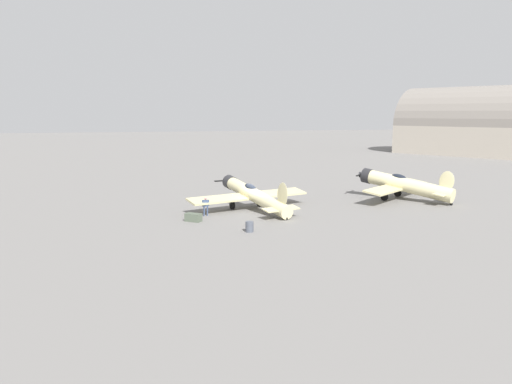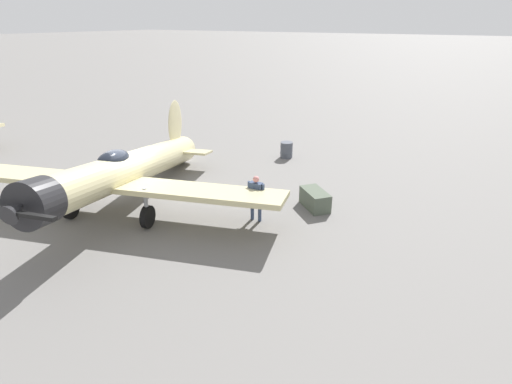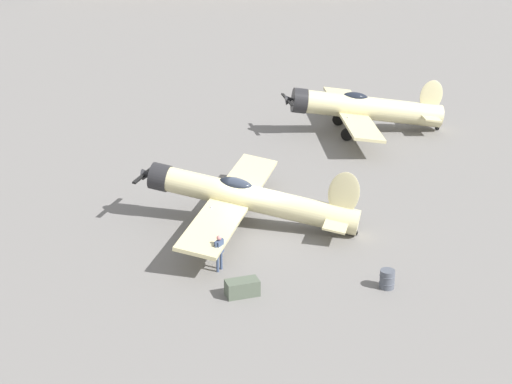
{
  "view_description": "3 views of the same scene",
  "coord_description": "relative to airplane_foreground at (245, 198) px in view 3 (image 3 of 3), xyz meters",
  "views": [
    {
      "loc": [
        -45.18,
        11.39,
        9.21
      ],
      "look_at": [
        0.0,
        0.0,
        1.8
      ],
      "focal_mm": 35.3,
      "sensor_mm": 36.0,
      "label": 1
    },
    {
      "loc": [
        9.91,
        11.71,
        6.69
      ],
      "look_at": [
        -1.14,
        4.94,
        1.1
      ],
      "focal_mm": 28.26,
      "sensor_mm": 36.0,
      "label": 2
    },
    {
      "loc": [
        -19.95,
        32.44,
        17.08
      ],
      "look_at": [
        0.0,
        0.0,
        1.8
      ],
      "focal_mm": 59.25,
      "sensor_mm": 36.0,
      "label": 3
    }
  ],
  "objects": [
    {
      "name": "fuel_drum",
      "position": [
        -8.58,
        2.39,
        -1.05
      ],
      "size": [
        0.67,
        0.67,
        0.82
      ],
      "color": "#474C56",
      "rests_on": "ground_plane"
    },
    {
      "name": "airplane_mid_apron",
      "position": [
        1.53,
        -16.68,
        0.18
      ],
      "size": [
        9.93,
        10.64,
        3.51
      ],
      "rotation": [
        0.0,
        0.0,
        6.91
      ],
      "color": "beige",
      "rests_on": "ground_plane"
    },
    {
      "name": "ground_plane",
      "position": [
        -0.5,
        -0.17,
        -1.46
      ],
      "size": [
        400.0,
        400.0,
        0.0
      ],
      "primitive_type": "plane",
      "color": "slate"
    },
    {
      "name": "airplane_foreground",
      "position": [
        0.0,
        0.0,
        0.0
      ],
      "size": [
        10.93,
        12.44,
        3.32
      ],
      "rotation": [
        0.0,
        0.0,
        6.6
      ],
      "color": "beige",
      "rests_on": "ground_plane"
    },
    {
      "name": "equipment_crate",
      "position": [
        -3.72,
        6.15,
        -1.11
      ],
      "size": [
        1.43,
        1.51,
        0.69
      ],
      "rotation": [
        0.0,
        0.0,
        4.01
      ],
      "color": "#4C5647",
      "rests_on": "ground_plane"
    },
    {
      "name": "ground_crew_mechanic",
      "position": [
        -1.65,
        4.78,
        -0.43
      ],
      "size": [
        0.26,
        0.66,
        1.69
      ],
      "rotation": [
        0.0,
        0.0,
        0.06
      ],
      "color": "#384766",
      "rests_on": "ground_plane"
    }
  ]
}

